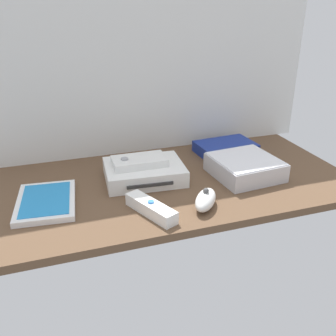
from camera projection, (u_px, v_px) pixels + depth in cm
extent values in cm
cube|color=brown|center=(168.00, 185.00, 103.28)|extent=(100.00, 48.00, 2.00)
cube|color=silver|center=(141.00, 48.00, 110.83)|extent=(110.00, 1.20, 64.00)
cube|color=white|center=(144.00, 172.00, 103.20)|extent=(22.19, 17.60, 4.40)
cube|color=#2D2D2D|center=(150.00, 185.00, 95.96)|extent=(12.01, 1.54, 0.80)
cube|color=silver|center=(245.00, 167.00, 105.23)|extent=(18.38, 18.38, 5.00)
cube|color=silver|center=(246.00, 159.00, 104.13)|extent=(17.65, 17.65, 0.30)
cube|color=white|center=(46.00, 202.00, 91.26)|extent=(15.43, 20.26, 1.40)
cube|color=#2384CC|center=(46.00, 199.00, 90.93)|extent=(12.73, 17.37, 0.16)
cube|color=navy|center=(225.00, 148.00, 120.85)|extent=(18.82, 13.26, 3.40)
cube|color=#19D833|center=(236.00, 155.00, 115.64)|extent=(8.01, 0.97, 0.60)
cube|color=white|center=(151.00, 208.00, 86.90)|extent=(9.24, 15.00, 3.00)
cylinder|color=#387FDB|center=(151.00, 202.00, 86.19)|extent=(1.40, 1.40, 0.40)
ellipsoid|color=white|center=(206.00, 200.00, 89.48)|extent=(9.53, 10.63, 4.00)
sphere|color=#4C4C4C|center=(206.00, 191.00, 88.48)|extent=(1.40, 1.40, 1.40)
cube|color=white|center=(139.00, 161.00, 101.83)|extent=(14.52, 8.22, 2.00)
cylinder|color=#99999E|center=(125.00, 159.00, 100.23)|extent=(2.03, 2.03, 0.40)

